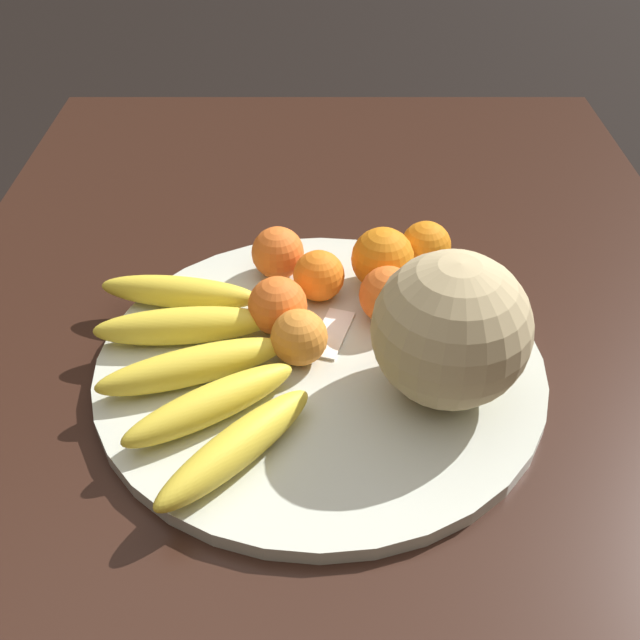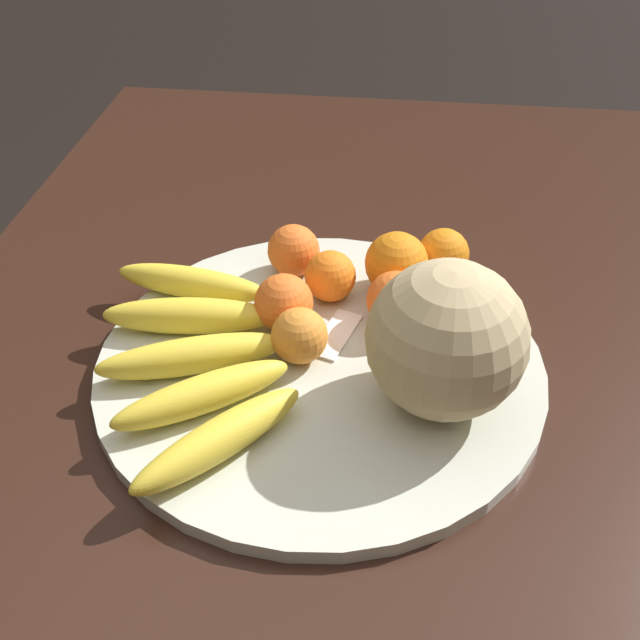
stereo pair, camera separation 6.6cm
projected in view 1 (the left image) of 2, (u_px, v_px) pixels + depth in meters
The scene contains 12 objects.
kitchen_table at pixel (332, 455), 0.79m from camera, with size 1.46×0.89×0.71m.
fruit_bowl at pixel (320, 364), 0.75m from camera, with size 0.45×0.45×0.02m.
melon at pixel (451, 330), 0.67m from camera, with size 0.14×0.14×0.14m.
banana_bunch at pixel (200, 362), 0.71m from camera, with size 0.32×0.24×0.04m.
orange_front_left at pixel (319, 276), 0.81m from camera, with size 0.06×0.06×0.06m.
orange_front_right at pixel (299, 337), 0.73m from camera, with size 0.06×0.06×0.06m.
orange_mid_center at pixel (388, 295), 0.78m from camera, with size 0.06×0.06×0.06m.
orange_back_left at pixel (383, 259), 0.82m from camera, with size 0.07×0.07×0.07m.
orange_back_right at pixel (278, 306), 0.76m from camera, with size 0.06×0.06×0.06m.
orange_top_small at pixel (278, 253), 0.84m from camera, with size 0.06×0.06×0.06m.
orange_side_extra at pixel (426, 246), 0.85m from camera, with size 0.06×0.06×0.06m.
produce_tag at pixel (334, 333), 0.77m from camera, with size 0.08×0.05×0.00m.
Camera 1 is at (0.52, -0.01, 1.23)m, focal length 42.00 mm.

